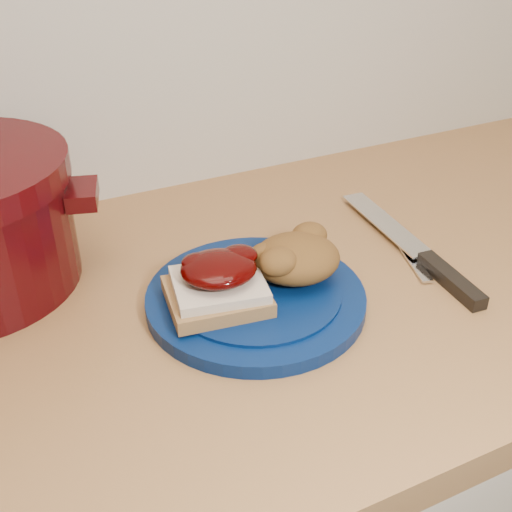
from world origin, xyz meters
name	(u,v)px	position (x,y,z in m)	size (l,w,h in m)	color
plate	(256,299)	(0.03, 1.47, 0.91)	(0.24, 0.24, 0.02)	#051A4A
sandwich	(218,283)	(-0.02, 1.47, 0.94)	(0.11, 0.10, 0.05)	olive
stuffing_mound	(296,258)	(0.08, 1.48, 0.94)	(0.10, 0.09, 0.05)	brown
chef_knife	(431,263)	(0.25, 1.45, 0.91)	(0.05, 0.29, 0.02)	black
butter_knife	(402,243)	(0.25, 1.51, 0.90)	(0.18, 0.01, 0.00)	silver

